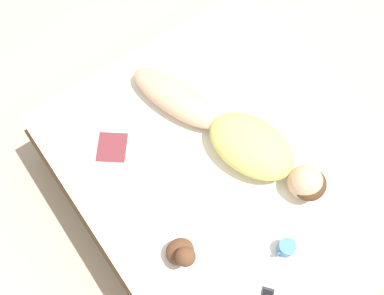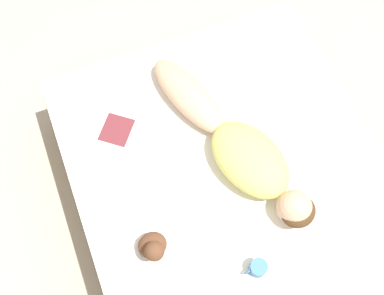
% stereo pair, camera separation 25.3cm
% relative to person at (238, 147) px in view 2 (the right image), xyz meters
% --- Properties ---
extents(ground_plane, '(12.00, 12.00, 0.00)m').
position_rel_person_xyz_m(ground_plane, '(0.08, 0.09, -0.68)').
color(ground_plane, '#B7A88E').
extents(bed, '(1.78, 2.02, 0.59)m').
position_rel_person_xyz_m(bed, '(0.08, 0.09, -0.39)').
color(bed, brown).
rests_on(bed, ground_plane).
extents(person, '(0.59, 1.31, 0.19)m').
position_rel_person_xyz_m(person, '(0.00, 0.00, 0.00)').
color(person, tan).
rests_on(person, bed).
extents(open_magazine, '(0.57, 0.53, 0.01)m').
position_rel_person_xyz_m(open_magazine, '(0.50, -0.31, -0.08)').
color(open_magazine, silver).
rests_on(open_magazine, bed).
extents(coffee_mug, '(0.12, 0.09, 0.09)m').
position_rel_person_xyz_m(coffee_mug, '(0.17, 0.63, -0.04)').
color(coffee_mug, teal).
rests_on(coffee_mug, bed).
extents(plush_toy, '(0.15, 0.17, 0.21)m').
position_rel_person_xyz_m(plush_toy, '(0.62, 0.35, 0.00)').
color(plush_toy, brown).
rests_on(plush_toy, bed).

